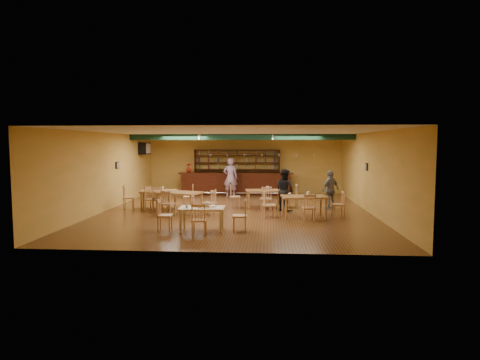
# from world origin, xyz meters

# --- Properties ---
(floor) EXTENTS (12.00, 12.00, 0.00)m
(floor) POSITION_xyz_m (0.00, 0.00, 0.00)
(floor) COLOR #552F18
(floor) RESTS_ON ground
(ceiling_beam) EXTENTS (10.00, 0.30, 0.25)m
(ceiling_beam) POSITION_xyz_m (0.00, 2.80, 2.87)
(ceiling_beam) COLOR black
(ceiling_beam) RESTS_ON ceiling
(track_rail_left) EXTENTS (0.05, 2.50, 0.05)m
(track_rail_left) POSITION_xyz_m (-1.80, 3.40, 2.94)
(track_rail_left) COLOR silver
(track_rail_left) RESTS_ON ceiling
(track_rail_right) EXTENTS (0.05, 2.50, 0.05)m
(track_rail_right) POSITION_xyz_m (1.40, 3.40, 2.94)
(track_rail_right) COLOR silver
(track_rail_right) RESTS_ON ceiling
(ac_unit) EXTENTS (0.34, 0.70, 0.48)m
(ac_unit) POSITION_xyz_m (-4.80, 4.20, 2.35)
(ac_unit) COLOR silver
(ac_unit) RESTS_ON wall_left
(picture_left) EXTENTS (0.04, 0.34, 0.28)m
(picture_left) POSITION_xyz_m (-4.97, 1.00, 1.70)
(picture_left) COLOR black
(picture_left) RESTS_ON wall_left
(picture_right) EXTENTS (0.04, 0.34, 0.28)m
(picture_right) POSITION_xyz_m (4.97, 0.50, 1.70)
(picture_right) COLOR black
(picture_right) RESTS_ON wall_right
(bar_counter) EXTENTS (5.74, 0.85, 1.13)m
(bar_counter) POSITION_xyz_m (-0.41, 5.15, 0.56)
(bar_counter) COLOR black
(bar_counter) RESTS_ON ground
(back_bar_hutch) EXTENTS (4.44, 0.40, 2.28)m
(back_bar_hutch) POSITION_xyz_m (-0.41, 5.78, 1.14)
(back_bar_hutch) COLOR black
(back_bar_hutch) RESTS_ON ground
(poinsettia) EXTENTS (0.32, 0.32, 0.45)m
(poinsettia) POSITION_xyz_m (-2.83, 5.15, 1.36)
(poinsettia) COLOR #B41910
(poinsettia) RESTS_ON bar_counter
(dining_table_a) EXTENTS (1.59, 1.13, 0.73)m
(dining_table_a) POSITION_xyz_m (-3.12, 0.48, 0.36)
(dining_table_a) COLOR #AD743D
(dining_table_a) RESTS_ON ground
(dining_table_b) EXTENTS (1.54, 1.05, 0.72)m
(dining_table_b) POSITION_xyz_m (1.05, 1.01, 0.36)
(dining_table_b) COLOR #AD743D
(dining_table_b) RESTS_ON ground
(dining_table_c) EXTENTS (1.83, 1.44, 0.80)m
(dining_table_c) POSITION_xyz_m (-2.05, -0.59, 0.40)
(dining_table_c) COLOR #AD743D
(dining_table_c) RESTS_ON ground
(dining_table_d) EXTENTS (1.64, 1.11, 0.77)m
(dining_table_d) POSITION_xyz_m (2.48, -1.21, 0.38)
(dining_table_d) COLOR #AD743D
(dining_table_d) RESTS_ON ground
(near_table) EXTENTS (1.35, 0.90, 0.71)m
(near_table) POSITION_xyz_m (-0.71, -3.63, 0.35)
(near_table) COLOR tan
(near_table) RESTS_ON ground
(pizza_tray) EXTENTS (0.48, 0.48, 0.01)m
(pizza_tray) POSITION_xyz_m (-0.62, -3.63, 0.71)
(pizza_tray) COLOR silver
(pizza_tray) RESTS_ON near_table
(parmesan_shaker) EXTENTS (0.08, 0.08, 0.11)m
(parmesan_shaker) POSITION_xyz_m (-1.14, -3.77, 0.76)
(parmesan_shaker) COLOR #EAE5C6
(parmesan_shaker) RESTS_ON near_table
(napkin_stack) EXTENTS (0.23, 0.19, 0.03)m
(napkin_stack) POSITION_xyz_m (-0.38, -3.44, 0.72)
(napkin_stack) COLOR white
(napkin_stack) RESTS_ON near_table
(pizza_server) EXTENTS (0.33, 0.19, 0.00)m
(pizza_server) POSITION_xyz_m (-0.48, -3.58, 0.72)
(pizza_server) COLOR silver
(pizza_server) RESTS_ON pizza_tray
(side_plate) EXTENTS (0.23, 0.23, 0.01)m
(side_plate) POSITION_xyz_m (-0.20, -3.82, 0.71)
(side_plate) COLOR white
(side_plate) RESTS_ON near_table
(patron_bar) EXTENTS (0.71, 0.48, 1.89)m
(patron_bar) POSITION_xyz_m (-0.61, 4.33, 0.94)
(patron_bar) COLOR #8B479B
(patron_bar) RESTS_ON ground
(patron_right_a) EXTENTS (0.98, 0.99, 1.62)m
(patron_right_a) POSITION_xyz_m (1.85, 0.21, 0.81)
(patron_right_a) COLOR black
(patron_right_a) RESTS_ON ground
(patron_right_b) EXTENTS (0.93, 0.87, 1.54)m
(patron_right_b) POSITION_xyz_m (3.68, 0.79, 0.77)
(patron_right_b) COLOR gray
(patron_right_b) RESTS_ON ground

